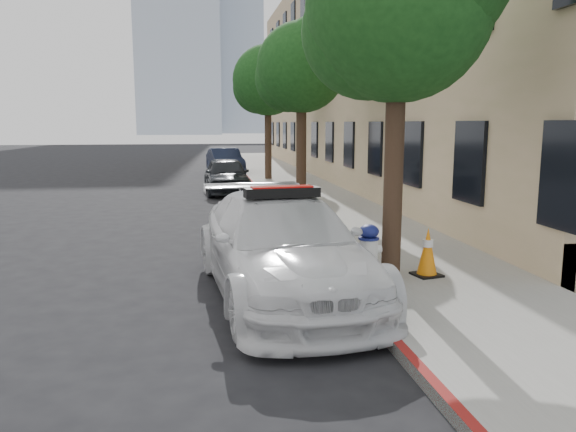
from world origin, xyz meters
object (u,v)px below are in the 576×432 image
at_px(police_car, 282,246).
at_px(parked_car_far, 225,161).
at_px(parked_car_mid, 226,175).
at_px(fire_hydrant, 368,257).
at_px(traffic_cone, 428,252).

relative_size(police_car, parked_car_far, 1.35).
distance_m(parked_car_mid, parked_car_far, 7.58).
bearing_deg(parked_car_mid, police_car, -90.95).
bearing_deg(parked_car_mid, parked_car_far, 85.87).
height_order(parked_car_mid, fire_hydrant, parked_car_mid).
distance_m(fire_hydrant, traffic_cone, 1.20).
height_order(fire_hydrant, traffic_cone, fire_hydrant).
xyz_separation_m(police_car, fire_hydrant, (1.25, -0.25, -0.14)).
xyz_separation_m(parked_car_mid, traffic_cone, (2.56, -12.42, -0.12)).
bearing_deg(parked_car_far, traffic_cone, -90.57).
distance_m(parked_car_far, fire_hydrant, 20.47).
bearing_deg(police_car, parked_car_mid, 85.72).
relative_size(parked_car_mid, parked_car_far, 0.97).
relative_size(police_car, traffic_cone, 6.87).
bearing_deg(traffic_cone, police_car, -175.18).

